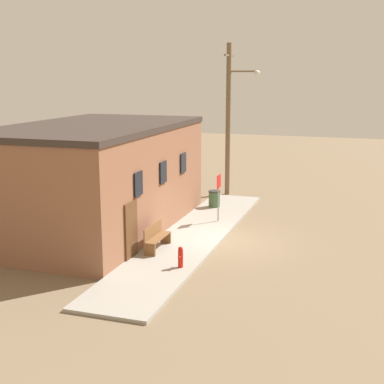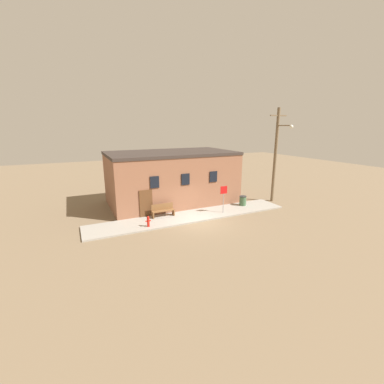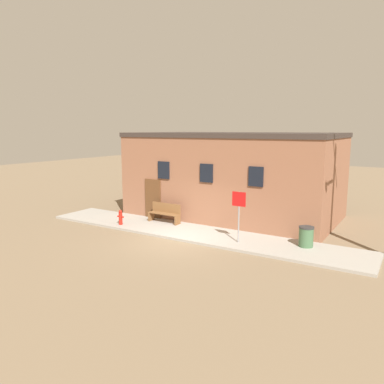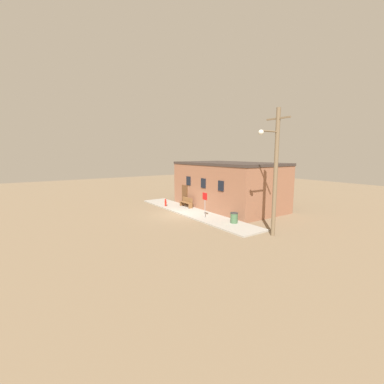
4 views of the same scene
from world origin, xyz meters
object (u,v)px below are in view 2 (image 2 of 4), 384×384
(bench, at_px, (163,210))
(trash_bin, at_px, (243,201))
(fire_hydrant, at_px, (148,221))
(stop_sign, at_px, (224,194))
(utility_pole, at_px, (276,153))

(bench, height_order, trash_bin, bench)
(trash_bin, bearing_deg, fire_hydrant, -171.75)
(trash_bin, bearing_deg, stop_sign, -160.31)
(utility_pole, bearing_deg, fire_hydrant, -173.41)
(fire_hydrant, relative_size, trash_bin, 0.91)
(stop_sign, bearing_deg, trash_bin, 19.69)
(fire_hydrant, bearing_deg, utility_pole, 6.59)
(fire_hydrant, bearing_deg, bench, 44.24)
(stop_sign, distance_m, bench, 4.92)
(utility_pole, bearing_deg, bench, 179.30)
(bench, relative_size, utility_pole, 0.21)
(fire_hydrant, relative_size, bench, 0.43)
(stop_sign, bearing_deg, utility_pole, 9.93)
(fire_hydrant, height_order, utility_pole, utility_pole)
(stop_sign, xyz_separation_m, utility_pole, (6.11, 1.07, 2.87))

